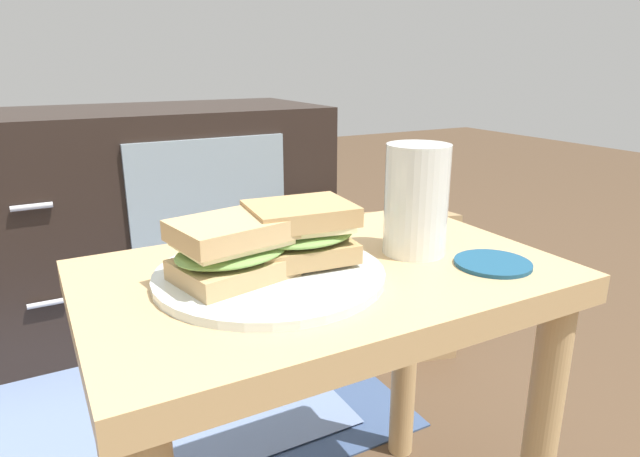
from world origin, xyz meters
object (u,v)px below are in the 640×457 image
object	(u,v)px
beer_glass	(416,202)
tv_cabinet	(144,217)
paper_bag	(408,283)
sandwich_front	(232,249)
plate	(268,273)
coaster	(493,263)
sandwich_back	(300,232)

from	to	relation	value
beer_glass	tv_cabinet	bearing A→B (deg)	99.65
beer_glass	paper_bag	world-z (taller)	beer_glass
tv_cabinet	paper_bag	size ratio (longest dim) A/B	2.67
tv_cabinet	paper_bag	bearing A→B (deg)	-43.40
sandwich_front	beer_glass	bearing A→B (deg)	-2.02
beer_glass	paper_bag	xyz separation A→B (m)	(0.36, 0.46, -0.35)
sandwich_front	plate	bearing A→B (deg)	4.02
plate	paper_bag	distance (m)	0.77
paper_bag	coaster	bearing A→B (deg)	-119.17
tv_cabinet	sandwich_front	bearing A→B (deg)	-94.83
beer_glass	plate	bearing A→B (deg)	176.68
coaster	paper_bag	distance (m)	0.69
sandwich_back	beer_glass	size ratio (longest dim) A/B	0.96
tv_cabinet	coaster	distance (m)	1.08
beer_glass	coaster	xyz separation A→B (m)	(0.05, -0.08, -0.06)
plate	coaster	size ratio (longest dim) A/B	2.84
tv_cabinet	coaster	size ratio (longest dim) A/B	10.42
plate	paper_bag	world-z (taller)	plate
beer_glass	sandwich_front	bearing A→B (deg)	177.98
paper_bag	beer_glass	bearing A→B (deg)	-127.90
plate	sandwich_front	bearing A→B (deg)	-175.98
plate	sandwich_back	bearing A→B (deg)	4.02
tv_cabinet	coaster	world-z (taller)	tv_cabinet
beer_glass	coaster	world-z (taller)	beer_glass
beer_glass	paper_bag	bearing A→B (deg)	52.10
plate	coaster	distance (m)	0.27
coaster	paper_bag	bearing A→B (deg)	60.83
plate	coaster	xyz separation A→B (m)	(0.25, -0.10, -0.00)
tv_cabinet	plate	world-z (taller)	tv_cabinet
sandwich_front	beer_glass	world-z (taller)	beer_glass
tv_cabinet	beer_glass	world-z (taller)	beer_glass
coaster	plate	bearing A→B (deg)	159.37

